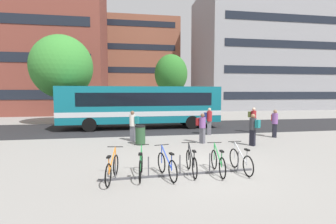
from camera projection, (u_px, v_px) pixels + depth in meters
The scene contains 22 objects.
ground at pixel (202, 168), 9.04m from camera, with size 200.00×200.00×0.00m, color gray.
bus_lane_asphalt at pixel (162, 127), 19.30m from camera, with size 80.00×7.20×0.01m, color #232326.
city_bus at pixel (140, 105), 18.88m from camera, with size 12.06×2.75×3.20m.
bike_rack at pixel (180, 173), 8.24m from camera, with size 5.31×0.33×0.70m.
parked_bicycle_orange_0 at pixel (112, 169), 7.72m from camera, with size 0.52×1.71×0.99m.
parked_bicycle_green_1 at pixel (141, 166), 8.06m from camera, with size 0.52×1.72×0.99m.
parked_bicycle_blue_2 at pixel (167, 166), 8.05m from camera, with size 0.56×1.69×0.99m.
parked_bicycle_black_3 at pixel (191, 163), 8.40m from camera, with size 0.52×1.72×0.99m.
parked_bicycle_green_4 at pixel (218, 163), 8.41m from camera, with size 0.52×1.72×0.99m.
parked_bicycle_silver_5 at pixel (241, 161), 8.60m from camera, with size 0.52×1.72×0.99m.
commuter_olive_pack_0 at pixel (253, 118), 16.87m from camera, with size 0.57×0.60×1.73m.
commuter_red_pack_1 at pixel (275, 121), 15.08m from camera, with size 0.46×0.59×1.71m.
commuter_navy_pack_2 at pixel (209, 119), 15.97m from camera, with size 0.58×0.44×1.76m.
commuter_red_pack_3 at pixel (202, 126), 13.36m from camera, with size 0.56×0.60×1.64m.
commuter_teal_pack_4 at pixel (253, 128), 12.68m from camera, with size 0.55×0.60×1.67m.
commuter_teal_pack_5 at pixel (133, 124), 13.88m from camera, with size 0.60×0.48×1.73m.
trash_bin at pixel (140, 135), 13.01m from camera, with size 0.55×0.55×1.03m.
street_tree_0 at pixel (171, 74), 26.92m from camera, with size 3.61×3.61×6.90m.
street_tree_1 at pixel (62, 67), 21.06m from camera, with size 5.18×5.18×7.64m.
building_left_wing at pixel (35, 34), 31.94m from camera, with size 17.61×11.08×20.59m.
building_right_wing at pixel (271, 54), 42.16m from camera, with size 24.94×12.60×18.71m.
building_centre_block at pixel (134, 64), 51.65m from camera, with size 17.58×11.32×17.24m.
Camera 1 is at (-2.69, -8.51, 2.81)m, focal length 26.21 mm.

